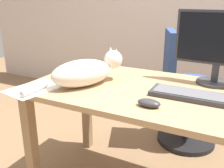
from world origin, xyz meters
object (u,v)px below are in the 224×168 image
object	(u,v)px
keyboard	(195,96)
computer_mouse	(149,103)
monitor	(219,45)
cat	(85,71)
office_chair	(184,96)

from	to	relation	value
keyboard	computer_mouse	distance (m)	0.26
monitor	keyboard	bearing A→B (deg)	-102.01
monitor	keyboard	distance (m)	0.36
keyboard	cat	distance (m)	0.60
cat	monitor	bearing A→B (deg)	28.55
monitor	cat	bearing A→B (deg)	-151.45
cat	keyboard	bearing A→B (deg)	7.15
keyboard	computer_mouse	xyz separation A→B (m)	(-0.17, -0.20, 0.00)
office_chair	computer_mouse	distance (m)	1.01
monitor	keyboard	world-z (taller)	monitor
keyboard	cat	xyz separation A→B (m)	(-0.59, -0.07, 0.07)
office_chair	cat	bearing A→B (deg)	-115.87
keyboard	computer_mouse	size ratio (longest dim) A/B	4.00
monitor	office_chair	bearing A→B (deg)	117.18
office_chair	computer_mouse	size ratio (longest dim) A/B	8.67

